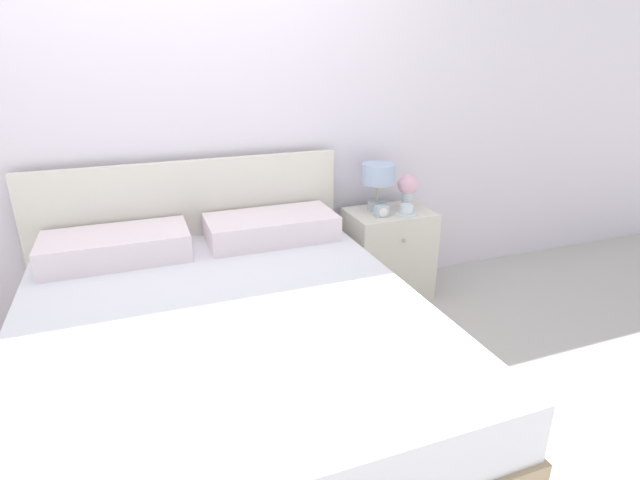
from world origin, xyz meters
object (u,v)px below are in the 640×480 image
(flower_vase, at_px, (408,187))
(alarm_clock, at_px, (382,211))
(teacup, at_px, (407,210))
(table_lamp, at_px, (378,178))
(bed, at_px, (225,350))
(nightstand, at_px, (388,254))

(flower_vase, bearing_deg, alarm_clock, -156.53)
(teacup, height_order, alarm_clock, alarm_clock)
(table_lamp, xyz_separation_m, alarm_clock, (-0.03, -0.13, -0.17))
(bed, bearing_deg, flower_vase, 28.77)
(nightstand, relative_size, flower_vase, 2.67)
(bed, distance_m, alarm_clock, 1.30)
(flower_vase, height_order, alarm_clock, flower_vase)
(bed, bearing_deg, alarm_clock, 29.82)
(flower_vase, relative_size, alarm_clock, 2.66)
(table_lamp, distance_m, alarm_clock, 0.22)
(table_lamp, xyz_separation_m, teacup, (0.13, -0.14, -0.18))
(bed, relative_size, alarm_clock, 23.80)
(table_lamp, bearing_deg, flower_vase, -8.13)
(table_lamp, relative_size, teacup, 2.21)
(teacup, bearing_deg, table_lamp, 133.32)
(bed, height_order, alarm_clock, bed)
(table_lamp, bearing_deg, nightstand, -39.49)
(table_lamp, bearing_deg, teacup, -46.68)
(bed, height_order, teacup, bed)
(table_lamp, height_order, flower_vase, table_lamp)
(teacup, distance_m, alarm_clock, 0.17)
(bed, distance_m, nightstand, 1.38)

